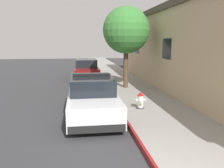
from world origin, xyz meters
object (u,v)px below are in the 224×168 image
at_px(parked_car_silver_ahead, 86,69).
at_px(police_cruiser, 92,97).
at_px(fire_hydrant, 141,100).
at_px(street_tree, 126,30).

bearing_deg(parked_car_silver_ahead, police_cruiser, -90.78).
relative_size(police_cruiser, fire_hydrant, 6.37).
distance_m(parked_car_silver_ahead, street_tree, 6.22).
bearing_deg(parked_car_silver_ahead, street_tree, -66.32).
xyz_separation_m(fire_hydrant, street_tree, (0.32, 4.75, 3.09)).
xyz_separation_m(police_cruiser, fire_hydrant, (2.04, 0.14, -0.24)).
bearing_deg(parked_car_silver_ahead, fire_hydrant, -79.05).
xyz_separation_m(parked_car_silver_ahead, fire_hydrant, (1.90, -9.81, -0.23)).
relative_size(parked_car_silver_ahead, fire_hydrant, 6.37).
bearing_deg(fire_hydrant, parked_car_silver_ahead, 100.95).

